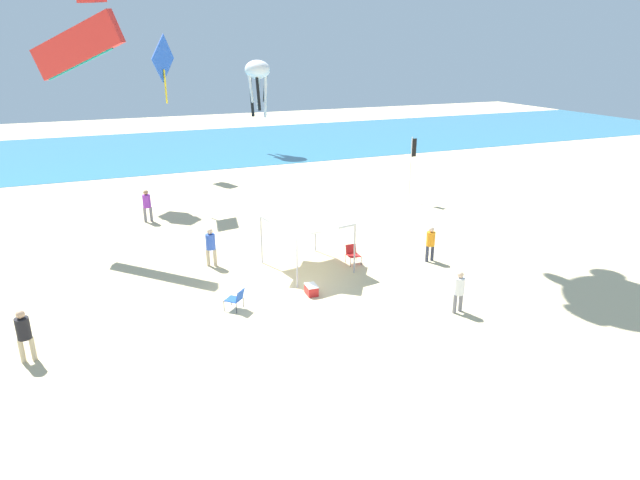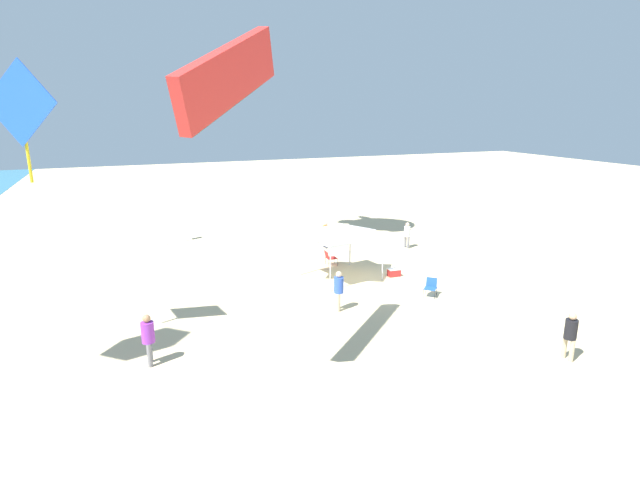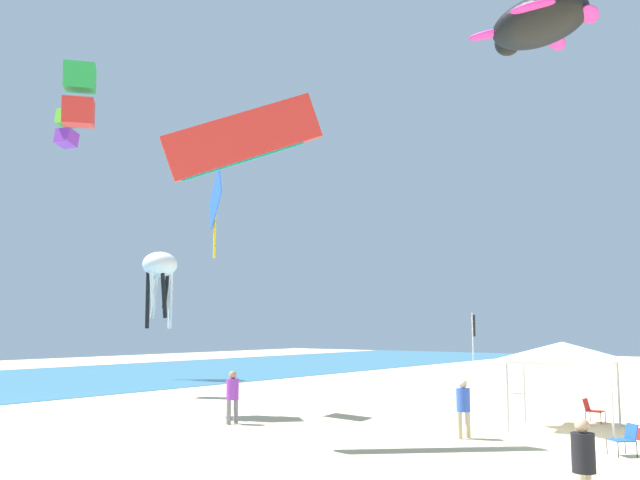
{
  "view_description": "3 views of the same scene",
  "coord_description": "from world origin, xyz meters",
  "px_view_note": "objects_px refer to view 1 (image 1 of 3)",
  "views": [
    {
      "loc": [
        -6.33,
        -18.51,
        9.17
      ],
      "look_at": [
        1.85,
        1.18,
        1.58
      ],
      "focal_mm": 30.67,
      "sensor_mm": 36.0,
      "label": 1
    },
    {
      "loc": [
        -20.01,
        11.96,
        8.32
      ],
      "look_at": [
        2.27,
        3.04,
        1.9
      ],
      "focal_mm": 27.65,
      "sensor_mm": 36.0,
      "label": 2
    },
    {
      "loc": [
        -22.02,
        -5.46,
        3.36
      ],
      "look_at": [
        -0.8,
        10.36,
        6.58
      ],
      "focal_mm": 39.46,
      "sensor_mm": 36.0,
      "label": 3
    }
  ],
  "objects_px": {
    "folding_chair_facing_ocean": "(236,298)",
    "person_beachcomber": "(459,288)",
    "canopy_tent": "(307,214)",
    "person_by_tent": "(24,332)",
    "kite_parafoil_red": "(76,47)",
    "person_kite_handler": "(147,203)",
    "cooler_box": "(311,290)",
    "kite_diamond_blue": "(163,61)",
    "folding_chair_left_of_tent": "(352,253)",
    "person_far_stroller": "(431,241)",
    "kite_octopus_white": "(258,73)",
    "person_near_umbrella": "(211,244)",
    "banner_flag": "(412,163)"
  },
  "relations": [
    {
      "from": "folding_chair_facing_ocean",
      "to": "person_beachcomber",
      "type": "bearing_deg",
      "value": 110.56
    },
    {
      "from": "canopy_tent",
      "to": "person_by_tent",
      "type": "distance_m",
      "value": 11.37
    },
    {
      "from": "kite_parafoil_red",
      "to": "person_by_tent",
      "type": "bearing_deg",
      "value": 118.89
    },
    {
      "from": "person_by_tent",
      "to": "person_kite_handler",
      "type": "xyz_separation_m",
      "value": [
        4.97,
        13.27,
        0.04
      ]
    },
    {
      "from": "cooler_box",
      "to": "person_beachcomber",
      "type": "xyz_separation_m",
      "value": [
        4.37,
        -3.43,
        0.74
      ]
    },
    {
      "from": "canopy_tent",
      "to": "kite_diamond_blue",
      "type": "xyz_separation_m",
      "value": [
        -3.74,
        12.53,
        5.9
      ]
    },
    {
      "from": "canopy_tent",
      "to": "folding_chair_facing_ocean",
      "type": "relative_size",
      "value": 4.44
    },
    {
      "from": "folding_chair_facing_ocean",
      "to": "person_beachcomber",
      "type": "distance_m",
      "value": 8.09
    },
    {
      "from": "folding_chair_left_of_tent",
      "to": "person_far_stroller",
      "type": "distance_m",
      "value": 3.53
    },
    {
      "from": "folding_chair_facing_ocean",
      "to": "kite_octopus_white",
      "type": "height_order",
      "value": "kite_octopus_white"
    },
    {
      "from": "canopy_tent",
      "to": "person_near_umbrella",
      "type": "relative_size",
      "value": 2.09
    },
    {
      "from": "canopy_tent",
      "to": "cooler_box",
      "type": "relative_size",
      "value": 5.72
    },
    {
      "from": "person_far_stroller",
      "to": "kite_diamond_blue",
      "type": "distance_m",
      "value": 18.21
    },
    {
      "from": "folding_chair_facing_ocean",
      "to": "banner_flag",
      "type": "xyz_separation_m",
      "value": [
        13.72,
        10.44,
        1.93
      ]
    },
    {
      "from": "banner_flag",
      "to": "person_beachcomber",
      "type": "xyz_separation_m",
      "value": [
        -6.33,
        -13.7,
        -1.46
      ]
    },
    {
      "from": "canopy_tent",
      "to": "folding_chair_left_of_tent",
      "type": "bearing_deg",
      "value": -6.95
    },
    {
      "from": "kite_octopus_white",
      "to": "person_beachcomber",
      "type": "bearing_deg",
      "value": 72.57
    },
    {
      "from": "kite_octopus_white",
      "to": "banner_flag",
      "type": "bearing_deg",
      "value": 87.9
    },
    {
      "from": "person_kite_handler",
      "to": "person_far_stroller",
      "type": "bearing_deg",
      "value": 141.03
    },
    {
      "from": "cooler_box",
      "to": "person_far_stroller",
      "type": "xyz_separation_m",
      "value": [
        6.23,
        1.23,
        0.75
      ]
    },
    {
      "from": "person_kite_handler",
      "to": "person_near_umbrella",
      "type": "relative_size",
      "value": 1.04
    },
    {
      "from": "kite_parafoil_red",
      "to": "folding_chair_left_of_tent",
      "type": "bearing_deg",
      "value": -173.1
    },
    {
      "from": "folding_chair_left_of_tent",
      "to": "banner_flag",
      "type": "relative_size",
      "value": 0.2
    },
    {
      "from": "canopy_tent",
      "to": "folding_chair_left_of_tent",
      "type": "height_order",
      "value": "canopy_tent"
    },
    {
      "from": "canopy_tent",
      "to": "person_far_stroller",
      "type": "height_order",
      "value": "canopy_tent"
    },
    {
      "from": "folding_chair_left_of_tent",
      "to": "banner_flag",
      "type": "xyz_separation_m",
      "value": [
        7.79,
        7.92,
        1.93
      ]
    },
    {
      "from": "folding_chair_left_of_tent",
      "to": "kite_octopus_white",
      "type": "height_order",
      "value": "kite_octopus_white"
    },
    {
      "from": "folding_chair_left_of_tent",
      "to": "person_by_tent",
      "type": "xyz_separation_m",
      "value": [
        -12.72,
        -3.46,
        0.54
      ]
    },
    {
      "from": "canopy_tent",
      "to": "person_beachcomber",
      "type": "xyz_separation_m",
      "value": [
        3.53,
        -6.04,
        -1.53
      ]
    },
    {
      "from": "cooler_box",
      "to": "kite_diamond_blue",
      "type": "height_order",
      "value": "kite_diamond_blue"
    },
    {
      "from": "person_beachcomber",
      "to": "kite_octopus_white",
      "type": "height_order",
      "value": "kite_octopus_white"
    },
    {
      "from": "person_near_umbrella",
      "to": "kite_parafoil_red",
      "type": "distance_m",
      "value": 10.52
    },
    {
      "from": "person_kite_handler",
      "to": "person_by_tent",
      "type": "bearing_deg",
      "value": 75.16
    },
    {
      "from": "person_kite_handler",
      "to": "person_near_umbrella",
      "type": "bearing_deg",
      "value": 109.32
    },
    {
      "from": "person_kite_handler",
      "to": "kite_octopus_white",
      "type": "bearing_deg",
      "value": -117.81
    },
    {
      "from": "folding_chair_facing_ocean",
      "to": "kite_parafoil_red",
      "type": "xyz_separation_m",
      "value": [
        -4.24,
        9.75,
        8.64
      ]
    },
    {
      "from": "person_beachcomber",
      "to": "folding_chair_left_of_tent",
      "type": "bearing_deg",
      "value": 95.97
    },
    {
      "from": "person_by_tent",
      "to": "kite_octopus_white",
      "type": "distance_m",
      "value": 35.69
    },
    {
      "from": "cooler_box",
      "to": "canopy_tent",
      "type": "bearing_deg",
      "value": 72.18
    },
    {
      "from": "person_kite_handler",
      "to": "folding_chair_facing_ocean",
      "type": "bearing_deg",
      "value": 104.08
    },
    {
      "from": "kite_octopus_white",
      "to": "cooler_box",
      "type": "bearing_deg",
      "value": 63.92
    },
    {
      "from": "person_near_umbrella",
      "to": "person_kite_handler",
      "type": "bearing_deg",
      "value": 128.66
    },
    {
      "from": "kite_parafoil_red",
      "to": "kite_diamond_blue",
      "type": "bearing_deg",
      "value": -85.9
    },
    {
      "from": "person_by_tent",
      "to": "kite_octopus_white",
      "type": "xyz_separation_m",
      "value": [
        16.69,
        30.99,
        5.95
      ]
    },
    {
      "from": "cooler_box",
      "to": "folding_chair_facing_ocean",
      "type": "bearing_deg",
      "value": -176.9
    },
    {
      "from": "person_far_stroller",
      "to": "person_by_tent",
      "type": "bearing_deg",
      "value": -174.82
    },
    {
      "from": "person_far_stroller",
      "to": "kite_parafoil_red",
      "type": "distance_m",
      "value": 17.85
    },
    {
      "from": "folding_chair_left_of_tent",
      "to": "person_by_tent",
      "type": "relative_size",
      "value": 0.47
    },
    {
      "from": "person_beachcomber",
      "to": "kite_octopus_white",
      "type": "relative_size",
      "value": 0.33
    },
    {
      "from": "folding_chair_left_of_tent",
      "to": "person_kite_handler",
      "type": "relative_size",
      "value": 0.45
    }
  ]
}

